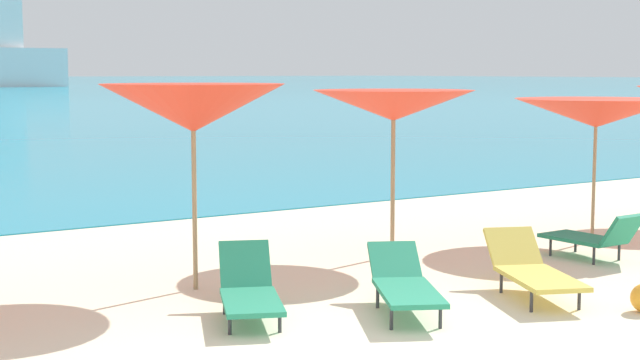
{
  "coord_description": "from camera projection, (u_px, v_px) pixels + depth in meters",
  "views": [
    {
      "loc": [
        -4.45,
        -5.31,
        2.43
      ],
      "look_at": [
        1.37,
        3.74,
        1.2
      ],
      "focal_mm": 53.36,
      "sensor_mm": 36.0,
      "label": 1
    }
  ],
  "objects": [
    {
      "name": "lounge_chair_4",
      "position": [
        594.0,
        236.0,
        12.29
      ],
      "size": [
        0.63,
        1.32,
        0.67
      ],
      "rotation": [
        0.0,
        0.0,
        3.18
      ],
      "color": "#268C66",
      "rests_on": "ground_plane"
    },
    {
      "name": "lounge_chair_1",
      "position": [
        249.0,
        290.0,
        9.38
      ],
      "size": [
        1.06,
        1.54,
        0.67
      ],
      "rotation": [
        0.0,
        0.0,
        -0.41
      ],
      "color": "#268C66",
      "rests_on": "ground_plane"
    },
    {
      "name": "umbrella_5",
      "position": [
        596.0,
        113.0,
        13.44
      ],
      "size": [
        2.35,
        2.35,
        2.05
      ],
      "color": "#9E7F59",
      "rests_on": "ground_plane"
    },
    {
      "name": "ground_plane",
      "position": [
        42.0,
        231.0,
        15.48
      ],
      "size": [
        50.0,
        100.0,
        0.3
      ],
      "primitive_type": "cube",
      "color": "beige"
    },
    {
      "name": "umbrella_3",
      "position": [
        193.0,
        108.0,
        10.43
      ],
      "size": [
        2.21,
        2.21,
        2.3
      ],
      "color": "#9E7F59",
      "rests_on": "ground_plane"
    },
    {
      "name": "lounge_chair_2",
      "position": [
        532.0,
        269.0,
        10.27
      ],
      "size": [
        1.18,
        1.73,
        0.65
      ],
      "rotation": [
        0.0,
        0.0,
        -0.4
      ],
      "color": "#D8BF4C",
      "rests_on": "ground_plane"
    },
    {
      "name": "lounge_chair_7",
      "position": [
        404.0,
        283.0,
        9.59
      ],
      "size": [
        1.24,
        1.72,
        0.6
      ],
      "rotation": [
        0.0,
        0.0,
        -0.48
      ],
      "color": "#268C66",
      "rests_on": "ground_plane"
    },
    {
      "name": "umbrella_4",
      "position": [
        393.0,
        106.0,
        12.34
      ],
      "size": [
        2.11,
        2.11,
        2.19
      ],
      "color": "#9E7F59",
      "rests_on": "ground_plane"
    }
  ]
}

